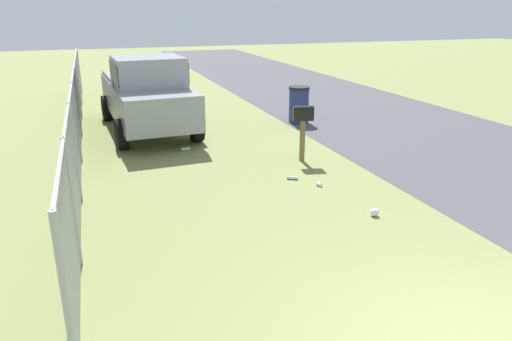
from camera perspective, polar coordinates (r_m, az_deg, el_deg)
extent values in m
cube|color=#47474C|center=(12.48, 24.39, 2.00)|extent=(60.00, 6.09, 0.01)
cube|color=brown|center=(10.67, 5.59, 3.58)|extent=(0.09, 0.09, 0.94)
cube|color=black|center=(10.53, 5.69, 6.63)|extent=(0.30, 0.48, 0.22)
cylinder|color=black|center=(10.51, 5.71, 7.22)|extent=(0.30, 0.48, 0.20)
cube|color=red|center=(10.62, 5.45, 7.10)|extent=(0.02, 0.04, 0.18)
cube|color=#93999E|center=(13.68, -13.05, 8.37)|extent=(5.25, 2.17, 0.90)
cube|color=#93999E|center=(12.95, -12.84, 11.53)|extent=(1.85, 1.82, 0.76)
cube|color=black|center=(12.95, -12.84, 11.53)|extent=(1.80, 1.85, 0.53)
cube|color=#93999E|center=(14.86, -10.66, 11.34)|extent=(2.68, 0.24, 0.12)
cube|color=#93999E|center=(14.60, -17.37, 10.69)|extent=(2.68, 0.24, 0.12)
cylinder|color=black|center=(12.34, -7.20, 5.21)|extent=(0.77, 0.30, 0.76)
cylinder|color=black|center=(12.01, -15.84, 4.24)|extent=(0.77, 0.30, 0.76)
cylinder|color=black|center=(15.58, -10.62, 7.92)|extent=(0.77, 0.30, 0.76)
cylinder|color=black|center=(15.31, -17.50, 7.18)|extent=(0.77, 0.30, 0.76)
cylinder|color=navy|center=(14.33, 5.16, 7.72)|extent=(0.59, 0.59, 1.01)
cylinder|color=black|center=(14.24, 5.23, 9.86)|extent=(0.62, 0.62, 0.08)
cylinder|color=#9EA3A8|center=(4.50, -21.79, -14.92)|extent=(0.07, 0.07, 1.78)
cylinder|color=#9EA3A8|center=(6.63, -21.22, -3.65)|extent=(0.07, 0.07, 1.78)
cylinder|color=#9EA3A8|center=(8.89, -20.94, 2.02)|extent=(0.07, 0.07, 1.78)
cylinder|color=#9EA3A8|center=(11.20, -20.78, 5.38)|extent=(0.07, 0.07, 1.78)
cylinder|color=#9EA3A8|center=(13.54, -20.67, 7.58)|extent=(0.07, 0.07, 1.78)
cylinder|color=#9EA3A8|center=(15.89, -20.59, 9.13)|extent=(0.07, 0.07, 1.78)
cylinder|color=#9EA3A8|center=(18.25, -20.53, 10.28)|extent=(0.07, 0.07, 1.78)
cylinder|color=#9EA3A8|center=(20.61, -20.49, 11.17)|extent=(0.07, 0.07, 1.78)
cube|color=#9EA3A8|center=(12.23, -21.19, 10.51)|extent=(16.69, 0.04, 0.04)
cube|color=gray|center=(12.37, -20.72, 6.58)|extent=(16.69, 0.01, 1.78)
cylinder|color=white|center=(9.31, 7.60, -1.63)|extent=(0.12, 0.11, 0.08)
sphere|color=silver|center=(8.16, 14.04, -4.88)|extent=(0.14, 0.14, 0.14)
cylinder|color=#B2D8BF|center=(9.61, 4.39, -0.88)|extent=(0.17, 0.23, 0.07)
cylinder|color=#B2D8BF|center=(11.66, -8.46, 2.57)|extent=(0.10, 0.23, 0.07)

